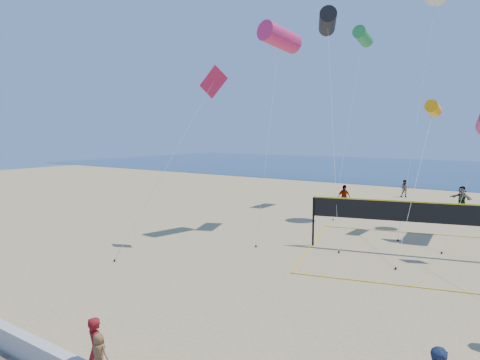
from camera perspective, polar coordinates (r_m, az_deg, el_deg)
The scene contains 13 objects.
ground at distance 11.65m, azimuth -0.67°, elevation -22.53°, with size 120.00×120.00×0.00m, color tan.
ocean at distance 70.83m, azimuth 29.40°, elevation 0.98°, with size 140.00×50.00×0.03m, color navy.
woman at distance 10.73m, azimuth -18.62°, elevation -20.80°, with size 0.57×0.38×1.57m, color maroon.
toddler at distance 10.16m, azimuth -18.30°, elevation -20.98°, with size 0.40×0.26×0.83m, color brown.
far_person_0 at distance 32.37m, azimuth 13.68°, elevation -2.23°, with size 1.06×0.44×1.80m, color gray.
far_person_1 at distance 34.56m, azimuth 27.46°, elevation -2.22°, with size 1.68×0.54×1.82m, color gray.
far_person_3 at distance 40.01m, azimuth 21.13°, elevation -1.08°, with size 0.74×0.58×1.52m, color gray.
volleyball_net at distance 21.30m, azimuth 21.98°, elevation -4.70°, with size 11.33×11.22×2.49m.
kite_0 at distance 24.54m, azimuth 5.32°, elevation 18.40°, with size 1.56×4.97×11.50m.
kite_1 at distance 26.52m, azimuth 11.59°, elevation 19.99°, with size 3.88×6.23×12.58m.
kite_2 at distance 26.07m, azimuth 24.38°, elevation 8.65°, with size 0.72×8.78×7.39m.
kite_3 at distance 20.89m, azimuth -4.25°, elevation 11.70°, with size 2.79×4.77×8.83m.
kite_8 at distance 34.60m, azimuth 16.07°, elevation 17.90°, with size 1.15×7.58×13.34m.
Camera 1 is at (5.84, -8.36, 5.62)m, focal length 32.00 mm.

